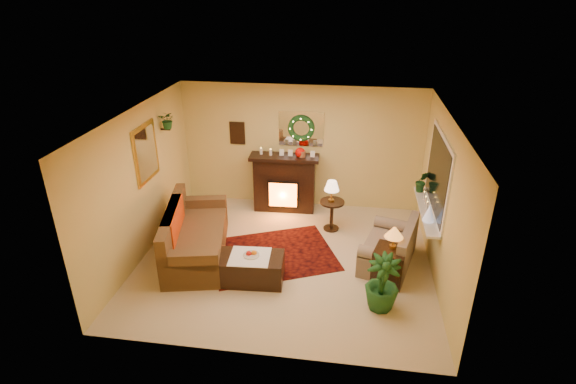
# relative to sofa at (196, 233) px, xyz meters

# --- Properties ---
(floor) EXTENTS (5.00, 5.00, 0.00)m
(floor) POSITION_rel_sofa_xyz_m (1.57, 0.05, -0.43)
(floor) COLOR beige
(floor) RESTS_ON ground
(ceiling) EXTENTS (5.00, 5.00, 0.00)m
(ceiling) POSITION_rel_sofa_xyz_m (1.57, 0.05, 2.17)
(ceiling) COLOR white
(ceiling) RESTS_ON ground
(wall_back) EXTENTS (5.00, 5.00, 0.00)m
(wall_back) POSITION_rel_sofa_xyz_m (1.57, 2.30, 0.87)
(wall_back) COLOR #EFD88C
(wall_back) RESTS_ON ground
(wall_front) EXTENTS (5.00, 5.00, 0.00)m
(wall_front) POSITION_rel_sofa_xyz_m (1.57, -2.20, 0.87)
(wall_front) COLOR #EFD88C
(wall_front) RESTS_ON ground
(wall_left) EXTENTS (4.50, 4.50, 0.00)m
(wall_left) POSITION_rel_sofa_xyz_m (-0.93, 0.05, 0.87)
(wall_left) COLOR #EFD88C
(wall_left) RESTS_ON ground
(wall_right) EXTENTS (4.50, 4.50, 0.00)m
(wall_right) POSITION_rel_sofa_xyz_m (4.07, 0.05, 0.87)
(wall_right) COLOR #EFD88C
(wall_right) RESTS_ON ground
(area_rug) EXTENTS (2.59, 2.32, 0.01)m
(area_rug) POSITION_rel_sofa_xyz_m (1.33, 0.16, -0.42)
(area_rug) COLOR maroon
(area_rug) RESTS_ON floor
(sofa) EXTENTS (1.37, 2.30, 0.92)m
(sofa) POSITION_rel_sofa_xyz_m (0.00, 0.00, 0.00)
(sofa) COLOR brown
(sofa) RESTS_ON floor
(red_throw) EXTENTS (0.75, 1.21, 0.02)m
(red_throw) POSITION_rel_sofa_xyz_m (-0.08, 0.16, 0.03)
(red_throw) COLOR red
(red_throw) RESTS_ON sofa
(fireplace) EXTENTS (1.27, 0.44, 1.15)m
(fireplace) POSITION_rel_sofa_xyz_m (1.27, 1.97, 0.12)
(fireplace) COLOR black
(fireplace) RESTS_ON floor
(poinsettia) EXTENTS (0.20, 0.20, 0.20)m
(poinsettia) POSITION_rel_sofa_xyz_m (1.59, 1.97, 0.87)
(poinsettia) COLOR #DC0701
(poinsettia) RESTS_ON fireplace
(mantel_candle_a) EXTENTS (0.06, 0.06, 0.18)m
(mantel_candle_a) POSITION_rel_sofa_xyz_m (0.79, 1.97, 0.83)
(mantel_candle_a) COLOR white
(mantel_candle_a) RESTS_ON fireplace
(mantel_candle_b) EXTENTS (0.06, 0.06, 0.18)m
(mantel_candle_b) POSITION_rel_sofa_xyz_m (0.99, 1.94, 0.83)
(mantel_candle_b) COLOR #FFF2C9
(mantel_candle_b) RESTS_ON fireplace
(mantel_mirror) EXTENTS (0.92, 0.02, 0.72)m
(mantel_mirror) POSITION_rel_sofa_xyz_m (1.57, 2.28, 1.27)
(mantel_mirror) COLOR white
(mantel_mirror) RESTS_ON wall_back
(wreath) EXTENTS (0.55, 0.11, 0.55)m
(wreath) POSITION_rel_sofa_xyz_m (1.57, 2.24, 1.29)
(wreath) COLOR #194719
(wreath) RESTS_ON wall_back
(wall_art) EXTENTS (0.32, 0.03, 0.48)m
(wall_art) POSITION_rel_sofa_xyz_m (0.22, 2.28, 1.12)
(wall_art) COLOR #381E11
(wall_art) RESTS_ON wall_back
(gold_mirror) EXTENTS (0.03, 0.84, 1.00)m
(gold_mirror) POSITION_rel_sofa_xyz_m (-0.91, 0.35, 1.32)
(gold_mirror) COLOR gold
(gold_mirror) RESTS_ON wall_left
(hanging_plant) EXTENTS (0.33, 0.28, 0.36)m
(hanging_plant) POSITION_rel_sofa_xyz_m (-0.77, 1.10, 1.54)
(hanging_plant) COLOR #194719
(hanging_plant) RESTS_ON wall_left
(loveseat) EXTENTS (1.09, 1.47, 0.76)m
(loveseat) POSITION_rel_sofa_xyz_m (3.34, 0.22, -0.01)
(loveseat) COLOR tan
(loveseat) RESTS_ON floor
(window_frame) EXTENTS (0.03, 1.86, 1.36)m
(window_frame) POSITION_rel_sofa_xyz_m (4.06, 0.60, 1.12)
(window_frame) COLOR white
(window_frame) RESTS_ON wall_right
(window_glass) EXTENTS (0.02, 1.70, 1.22)m
(window_glass) POSITION_rel_sofa_xyz_m (4.04, 0.60, 1.12)
(window_glass) COLOR black
(window_glass) RESTS_ON wall_right
(window_sill) EXTENTS (0.22, 1.86, 0.04)m
(window_sill) POSITION_rel_sofa_xyz_m (3.95, 0.60, 0.44)
(window_sill) COLOR white
(window_sill) RESTS_ON wall_right
(mini_tree) EXTENTS (0.19, 0.19, 0.29)m
(mini_tree) POSITION_rel_sofa_xyz_m (3.92, 0.19, 0.61)
(mini_tree) COLOR silver
(mini_tree) RESTS_ON window_sill
(sill_plant) EXTENTS (0.30, 0.24, 0.54)m
(sill_plant) POSITION_rel_sofa_xyz_m (3.94, 1.32, 0.66)
(sill_plant) COLOR #143314
(sill_plant) RESTS_ON window_sill
(side_table_round) EXTENTS (0.50, 0.50, 0.61)m
(side_table_round) POSITION_rel_sofa_xyz_m (2.31, 1.24, -0.10)
(side_table_round) COLOR black
(side_table_round) RESTS_ON floor
(lamp_cream) EXTENTS (0.28, 0.28, 0.43)m
(lamp_cream) POSITION_rel_sofa_xyz_m (2.29, 1.22, 0.45)
(lamp_cream) COLOR #FFD4A4
(lamp_cream) RESTS_ON side_table_round
(end_table_square) EXTENTS (0.60, 0.60, 0.60)m
(end_table_square) POSITION_rel_sofa_xyz_m (3.33, -0.31, -0.16)
(end_table_square) COLOR #452117
(end_table_square) RESTS_ON floor
(lamp_tiffany) EXTENTS (0.30, 0.30, 0.43)m
(lamp_tiffany) POSITION_rel_sofa_xyz_m (3.35, -0.28, 0.32)
(lamp_tiffany) COLOR #F4AC3C
(lamp_tiffany) RESTS_ON end_table_square
(coffee_table) EXTENTS (1.10, 0.65, 0.45)m
(coffee_table) POSITION_rel_sofa_xyz_m (1.11, -0.62, -0.22)
(coffee_table) COLOR black
(coffee_table) RESTS_ON floor
(fruit_bowl) EXTENTS (0.26, 0.26, 0.06)m
(fruit_bowl) POSITION_rel_sofa_xyz_m (1.12, -0.60, 0.02)
(fruit_bowl) COLOR silver
(fruit_bowl) RESTS_ON coffee_table
(floor_palm) EXTENTS (1.59, 1.59, 2.67)m
(floor_palm) POSITION_rel_sofa_xyz_m (3.17, -1.01, 0.02)
(floor_palm) COLOR #2D5225
(floor_palm) RESTS_ON floor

